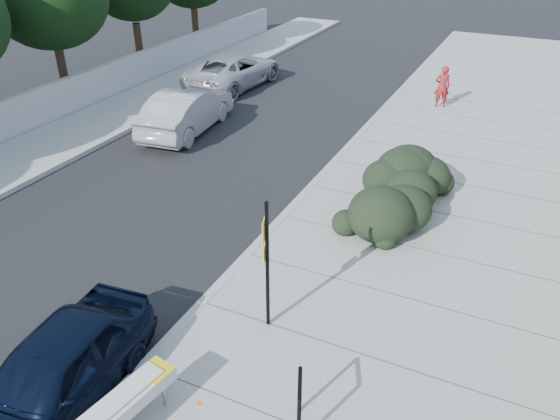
{
  "coord_description": "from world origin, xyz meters",
  "views": [
    {
      "loc": [
        5.39,
        -7.47,
        7.59
      ],
      "look_at": [
        0.43,
        2.91,
        1.0
      ],
      "focal_mm": 35.0,
      "sensor_mm": 36.0,
      "label": 1
    }
  ],
  "objects": [
    {
      "name": "sidewalk_near",
      "position": [
        5.6,
        5.0,
        0.07
      ],
      "size": [
        11.2,
        50.0,
        0.15
      ],
      "primitive_type": "cube",
      "color": "gray",
      "rests_on": "ground"
    },
    {
      "name": "far_wall",
      "position": [
        -11.2,
        5.0,
        0.75
      ],
      "size": [
        0.3,
        40.0,
        1.5
      ],
      "primitive_type": "cube",
      "color": "#9E9E99",
      "rests_on": "ground"
    },
    {
      "name": "wagon_silver",
      "position": [
        -6.0,
        8.41,
        0.79
      ],
      "size": [
        2.21,
        4.97,
        1.58
      ],
      "primitive_type": "imported",
      "rotation": [
        0.0,
        0.0,
        3.26
      ],
      "color": "#A5A5AA",
      "rests_on": "ground"
    },
    {
      "name": "ground",
      "position": [
        0.0,
        0.0,
        0.0
      ],
      "size": [
        120.0,
        120.0,
        0.0
      ],
      "primitive_type": "plane",
      "color": "black",
      "rests_on": "ground"
    },
    {
      "name": "sedan_navy",
      "position": [
        -0.8,
        -3.24,
        0.72
      ],
      "size": [
        2.1,
        4.37,
        1.44
      ],
      "primitive_type": "imported",
      "rotation": [
        0.0,
        0.0,
        0.1
      ],
      "color": "black",
      "rests_on": "ground"
    },
    {
      "name": "pedestrian",
      "position": [
        2.01,
        14.82,
        0.99
      ],
      "size": [
        0.71,
        0.59,
        1.67
      ],
      "primitive_type": "imported",
      "rotation": [
        0.0,
        0.0,
        3.5
      ],
      "color": "maroon",
      "rests_on": "sidewalk_near"
    },
    {
      "name": "curb_far",
      "position": [
        -8.0,
        5.0,
        0.08
      ],
      "size": [
        0.22,
        50.0,
        0.17
      ],
      "primitive_type": "cube",
      "color": "#9E9E99",
      "rests_on": "ground"
    },
    {
      "name": "curb_near",
      "position": [
        0.0,
        5.0,
        0.08
      ],
      "size": [
        0.22,
        50.0,
        0.17
      ],
      "primitive_type": "cube",
      "color": "#9E9E99",
      "rests_on": "ground"
    },
    {
      "name": "sign_post",
      "position": [
        1.55,
        -0.0,
        1.73
      ],
      "size": [
        0.15,
        0.31,
        2.8
      ],
      "rotation": [
        0.0,
        0.0,
        0.31
      ],
      "color": "black",
      "rests_on": "sidewalk_near"
    },
    {
      "name": "suv_silver",
      "position": [
        -7.21,
        14.03,
        0.74
      ],
      "size": [
        2.78,
        5.5,
        1.49
      ],
      "primitive_type": "imported",
      "rotation": [
        0.0,
        0.0,
        3.08
      ],
      "color": "#ADB0B3",
      "rests_on": "ground"
    },
    {
      "name": "sidewalk_far",
      "position": [
        -9.5,
        5.0,
        0.07
      ],
      "size": [
        3.0,
        50.0,
        0.15
      ],
      "primitive_type": "cube",
      "color": "gray",
      "rests_on": "ground"
    },
    {
      "name": "bike_rack",
      "position": [
        3.12,
        -2.0,
        0.76
      ],
      "size": [
        0.31,
        0.65,
        1.02
      ],
      "rotation": [
        0.0,
        0.0,
        0.39
      ],
      "color": "black",
      "rests_on": "sidewalk_near"
    },
    {
      "name": "hedge",
      "position": [
        2.68,
        5.62,
        0.89
      ],
      "size": [
        2.76,
        4.28,
        1.48
      ],
      "primitive_type": "ellipsoid",
      "rotation": [
        0.0,
        0.0,
        0.21
      ],
      "color": "black",
      "rests_on": "sidewalk_near"
    },
    {
      "name": "bench",
      "position": [
        0.6,
        -3.41,
        0.71
      ],
      "size": [
        0.86,
        2.37,
        0.7
      ],
      "rotation": [
        0.0,
        0.0,
        -0.16
      ],
      "color": "gray",
      "rests_on": "sidewalk_near"
    }
  ]
}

